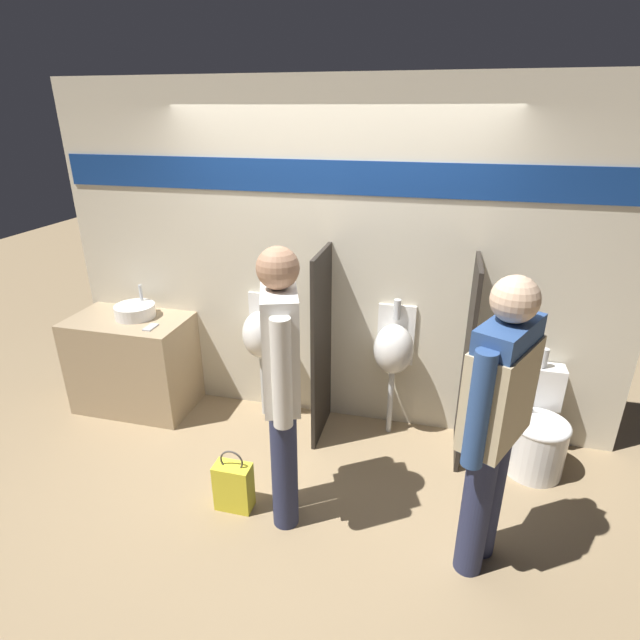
{
  "coord_description": "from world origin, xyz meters",
  "views": [
    {
      "loc": [
        0.82,
        -3.07,
        2.47
      ],
      "look_at": [
        0.0,
        0.17,
        1.05
      ],
      "focal_mm": 28.0,
      "sensor_mm": 36.0,
      "label": 1
    }
  ],
  "objects": [
    {
      "name": "ground_plane",
      "position": [
        0.0,
        0.0,
        0.0
      ],
      "size": [
        16.0,
        16.0,
        0.0
      ],
      "primitive_type": "plane",
      "color": "#997F5B"
    },
    {
      "name": "display_wall",
      "position": [
        0.0,
        0.6,
        1.36
      ],
      "size": [
        4.51,
        0.07,
        2.7
      ],
      "color": "beige",
      "rests_on": "ground_plane"
    },
    {
      "name": "sink_counter",
      "position": [
        -1.71,
        0.28,
        0.42
      ],
      "size": [
        1.0,
        0.58,
        0.84
      ],
      "color": "tan",
      "rests_on": "ground_plane"
    },
    {
      "name": "sink_basin",
      "position": [
        -1.66,
        0.34,
        0.89
      ],
      "size": [
        0.33,
        0.33,
        0.25
      ],
      "color": "white",
      "rests_on": "sink_counter"
    },
    {
      "name": "cell_phone",
      "position": [
        -1.41,
        0.16,
        0.84
      ],
      "size": [
        0.07,
        0.14,
        0.01
      ],
      "color": "#B7B7BC",
      "rests_on": "sink_counter"
    },
    {
      "name": "divider_near_counter",
      "position": [
        -0.02,
        0.3,
        0.77
      ],
      "size": [
        0.03,
        0.54,
        1.53
      ],
      "color": "#28231E",
      "rests_on": "ground_plane"
    },
    {
      "name": "divider_mid",
      "position": [
        1.07,
        0.3,
        0.77
      ],
      "size": [
        0.03,
        0.54,
        1.53
      ],
      "color": "#28231E",
      "rests_on": "ground_plane"
    },
    {
      "name": "urinal_near_counter",
      "position": [
        -0.57,
        0.43,
        0.75
      ],
      "size": [
        0.31,
        0.29,
        1.13
      ],
      "color": "silver",
      "rests_on": "ground_plane"
    },
    {
      "name": "urinal_far",
      "position": [
        0.52,
        0.43,
        0.75
      ],
      "size": [
        0.31,
        0.29,
        1.13
      ],
      "color": "silver",
      "rests_on": "ground_plane"
    },
    {
      "name": "toilet",
      "position": [
        1.61,
        0.25,
        0.29
      ],
      "size": [
        0.42,
        0.58,
        0.87
      ],
      "color": "white",
      "rests_on": "ground_plane"
    },
    {
      "name": "person_in_vest",
      "position": [
        1.17,
        -0.73,
        1.02
      ],
      "size": [
        0.41,
        0.56,
        1.76
      ],
      "rotation": [
        0.0,
        0.0,
        1.1
      ],
      "color": "#282D4C",
      "rests_on": "ground_plane"
    },
    {
      "name": "person_with_lanyard",
      "position": [
        -0.03,
        -0.65,
        1.0
      ],
      "size": [
        0.34,
        0.6,
        1.8
      ],
      "rotation": [
        0.0,
        0.0,
        1.91
      ],
      "color": "#282D4C",
      "rests_on": "ground_plane"
    },
    {
      "name": "shopping_bag",
      "position": [
        -0.37,
        -0.69,
        0.17
      ],
      "size": [
        0.24,
        0.13,
        0.46
      ],
      "color": "yellow",
      "rests_on": "ground_plane"
    }
  ]
}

